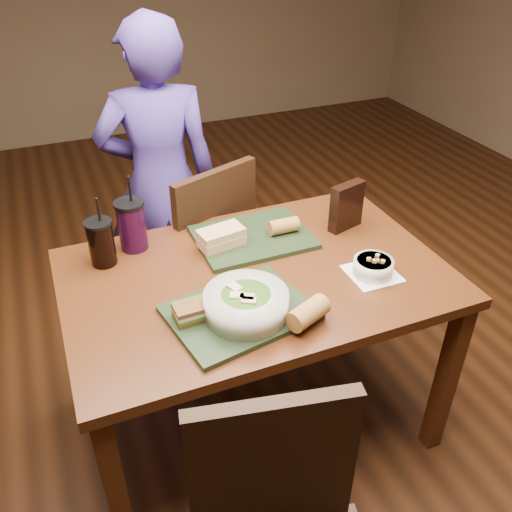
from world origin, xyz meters
The scene contains 15 objects.
ground centered at (0.00, 0.00, 0.00)m, with size 6.00×6.00×0.00m, color #381C0B.
dining_table centered at (0.00, 0.00, 0.66)m, with size 1.30×0.85×0.75m.
chair_far centered at (0.01, 0.55, 0.52)m, with size 0.52×0.54×0.94m.
diner centered at (-0.13, 0.84, 0.74)m, with size 0.54×0.35×1.48m, color #433086.
tray_near centered at (-0.13, -0.19, 0.76)m, with size 0.42×0.32×0.02m, color black.
tray_far centered at (0.07, 0.21, 0.76)m, with size 0.42×0.32×0.02m, color black.
salad_bowl centered at (-0.12, -0.21, 0.81)m, with size 0.26×0.26×0.09m.
soup_bowl centered at (0.37, -0.16, 0.78)m, with size 0.17×0.17×0.07m.
sandwich_near centered at (-0.28, -0.17, 0.79)m, with size 0.11×0.08×0.05m.
sandwich_far centered at (-0.06, 0.19, 0.80)m, with size 0.18×0.12×0.07m.
baguette_near centered at (0.04, -0.31, 0.80)m, with size 0.07×0.07×0.13m, color #AD7533.
baguette_far centered at (0.19, 0.18, 0.80)m, with size 0.06×0.06×0.11m, color #AD7533.
cup_cola centered at (-0.47, 0.26, 0.84)m, with size 0.10×0.10×0.26m.
cup_berry centered at (-0.35, 0.32, 0.85)m, with size 0.11×0.11×0.29m.
chip_bag centered at (0.44, 0.15, 0.84)m, with size 0.14×0.04×0.19m, color black.
Camera 1 is at (-0.58, -1.40, 1.83)m, focal length 38.00 mm.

